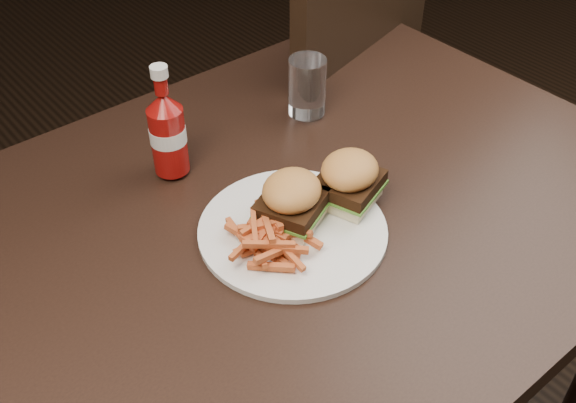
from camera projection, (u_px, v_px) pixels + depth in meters
dining_table at (267, 230)px, 0.96m from camera, size 1.20×0.80×0.04m
chair_far at (278, 138)px, 1.65m from camera, size 0.59×0.59×0.05m
plate at (293, 230)px, 0.92m from camera, size 0.26×0.26×0.01m
sandwich_half_a at (292, 216)px, 0.92m from camera, size 0.10×0.10×0.02m
sandwich_half_b at (348, 195)px, 0.96m from camera, size 0.10×0.09×0.02m
fries_pile at (267, 232)px, 0.88m from camera, size 0.12×0.12×0.04m
ketchup_bottle at (169, 140)px, 0.99m from camera, size 0.06×0.06×0.11m
tumbler at (307, 86)px, 1.12m from camera, size 0.08×0.08×0.10m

